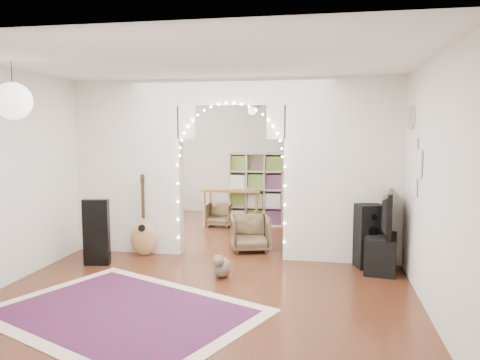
% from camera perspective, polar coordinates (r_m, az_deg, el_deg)
% --- Properties ---
extents(floor, '(7.50, 7.50, 0.00)m').
position_cam_1_polar(floor, '(7.34, -1.00, -9.18)').
color(floor, black).
rests_on(floor, ground).
extents(ceiling, '(5.00, 7.50, 0.02)m').
position_cam_1_polar(ceiling, '(7.11, -1.04, 12.28)').
color(ceiling, white).
rests_on(ceiling, wall_back).
extents(wall_back, '(5.00, 0.02, 2.70)m').
position_cam_1_polar(wall_back, '(10.79, 2.92, 3.05)').
color(wall_back, silver).
rests_on(wall_back, floor).
extents(wall_front, '(5.00, 0.02, 2.70)m').
position_cam_1_polar(wall_front, '(3.53, -13.17, -3.77)').
color(wall_front, silver).
rests_on(wall_front, floor).
extents(wall_left, '(0.02, 7.50, 2.70)m').
position_cam_1_polar(wall_left, '(7.98, -18.92, 1.58)').
color(wall_left, silver).
rests_on(wall_left, floor).
extents(wall_right, '(0.02, 7.50, 2.70)m').
position_cam_1_polar(wall_right, '(7.05, 19.33, 0.99)').
color(wall_right, silver).
rests_on(wall_right, floor).
extents(divider_wall, '(5.00, 0.20, 2.70)m').
position_cam_1_polar(divider_wall, '(7.09, -1.02, 1.99)').
color(divider_wall, silver).
rests_on(divider_wall, floor).
extents(fairy_lights, '(1.64, 0.04, 1.60)m').
position_cam_1_polar(fairy_lights, '(6.96, -1.24, 2.93)').
color(fairy_lights, '#FFEABF').
rests_on(fairy_lights, divider_wall).
extents(window, '(0.04, 1.20, 1.40)m').
position_cam_1_polar(window, '(9.56, -13.52, 3.37)').
color(window, white).
rests_on(window, wall_left).
extents(wall_clock, '(0.03, 0.31, 0.31)m').
position_cam_1_polar(wall_clock, '(6.43, 20.22, 7.18)').
color(wall_clock, white).
rests_on(wall_clock, wall_right).
extents(picture_frames, '(0.02, 0.50, 0.70)m').
position_cam_1_polar(picture_frames, '(6.05, 20.65, 1.55)').
color(picture_frames, white).
rests_on(picture_frames, wall_right).
extents(paper_lantern, '(0.40, 0.40, 0.40)m').
position_cam_1_polar(paper_lantern, '(5.62, -25.94, 8.65)').
color(paper_lantern, white).
rests_on(paper_lantern, ceiling).
extents(ceiling_fan, '(1.10, 1.10, 0.30)m').
position_cam_1_polar(ceiling_fan, '(9.05, 1.50, 9.09)').
color(ceiling_fan, gold).
rests_on(ceiling_fan, ceiling).
extents(area_rug, '(3.30, 2.95, 0.02)m').
position_cam_1_polar(area_rug, '(5.32, -13.98, -15.37)').
color(area_rug, maroon).
rests_on(area_rug, floor).
extents(guitar_case, '(0.38, 0.18, 0.96)m').
position_cam_1_polar(guitar_case, '(7.05, -17.10, -6.11)').
color(guitar_case, black).
rests_on(guitar_case, floor).
extents(acoustic_guitar, '(0.45, 0.29, 1.07)m').
position_cam_1_polar(acoustic_guitar, '(7.38, -11.68, -5.50)').
color(acoustic_guitar, '#B38447').
rests_on(acoustic_guitar, floor).
extents(tabby_cat, '(0.26, 0.54, 0.36)m').
position_cam_1_polar(tabby_cat, '(6.28, -2.27, -10.47)').
color(tabby_cat, brown).
rests_on(tabby_cat, floor).
extents(floor_speaker, '(0.43, 0.40, 0.90)m').
position_cam_1_polar(floor_speaker, '(6.88, 15.43, -6.61)').
color(floor_speaker, black).
rests_on(floor_speaker, floor).
extents(media_console, '(0.55, 1.05, 0.50)m').
position_cam_1_polar(media_console, '(6.95, 16.85, -8.22)').
color(media_console, black).
rests_on(media_console, floor).
extents(tv, '(0.31, 1.08, 0.62)m').
position_cam_1_polar(tv, '(6.83, 17.00, -3.66)').
color(tv, black).
rests_on(tv, media_console).
extents(bookcase, '(1.46, 0.41, 1.49)m').
position_cam_1_polar(bookcase, '(9.45, 3.08, -1.11)').
color(bookcase, beige).
rests_on(bookcase, floor).
extents(dining_table, '(1.25, 0.87, 0.76)m').
position_cam_1_polar(dining_table, '(9.57, -0.94, -1.37)').
color(dining_table, brown).
rests_on(dining_table, floor).
extents(flower_vase, '(0.19, 0.19, 0.19)m').
position_cam_1_polar(flower_vase, '(9.55, -0.94, -0.37)').
color(flower_vase, silver).
rests_on(flower_vase, dining_table).
extents(dining_chair_left, '(0.49, 0.51, 0.46)m').
position_cam_1_polar(dining_chair_left, '(9.46, -2.55, -4.24)').
color(dining_chair_left, brown).
rests_on(dining_chair_left, floor).
extents(dining_chair_right, '(0.74, 0.76, 0.57)m').
position_cam_1_polar(dining_chair_right, '(7.56, 1.27, -6.50)').
color(dining_chair_right, brown).
rests_on(dining_chair_right, floor).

